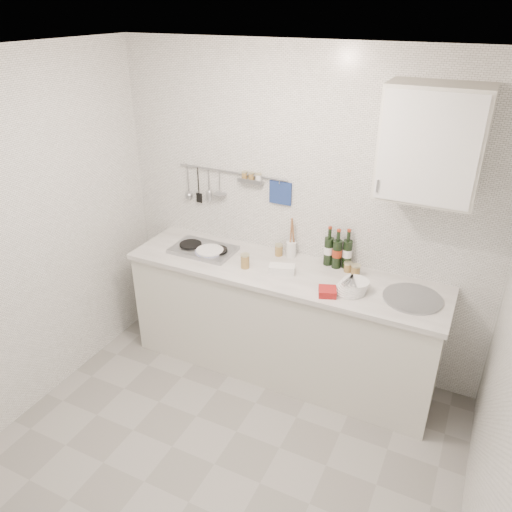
% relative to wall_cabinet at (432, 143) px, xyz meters
% --- Properties ---
extents(floor, '(3.00, 3.00, 0.00)m').
position_rel_wall_cabinet_xyz_m(floor, '(-0.90, -1.22, -1.95)').
color(floor, slate).
rests_on(floor, ground).
extents(ceiling, '(3.00, 3.00, 0.00)m').
position_rel_wall_cabinet_xyz_m(ceiling, '(-0.90, -1.22, 0.55)').
color(ceiling, silver).
rests_on(ceiling, back_wall).
extents(back_wall, '(3.00, 0.02, 2.50)m').
position_rel_wall_cabinet_xyz_m(back_wall, '(-0.90, 0.18, -0.70)').
color(back_wall, silver).
rests_on(back_wall, floor).
extents(wall_left, '(0.02, 2.80, 2.50)m').
position_rel_wall_cabinet_xyz_m(wall_left, '(-2.40, -1.22, -0.70)').
color(wall_left, silver).
rests_on(wall_left, floor).
extents(wall_right, '(0.02, 2.80, 2.50)m').
position_rel_wall_cabinet_xyz_m(wall_right, '(0.60, -1.22, -0.70)').
color(wall_right, silver).
rests_on(wall_right, floor).
extents(counter, '(2.44, 0.64, 0.96)m').
position_rel_wall_cabinet_xyz_m(counter, '(-0.89, -0.12, -1.52)').
color(counter, beige).
rests_on(counter, floor).
extents(wall_rail, '(0.98, 0.09, 0.34)m').
position_rel_wall_cabinet_xyz_m(wall_rail, '(-1.50, 0.15, -0.52)').
color(wall_rail, '#93969B').
rests_on(wall_rail, back_wall).
extents(wall_cabinet, '(0.60, 0.38, 0.70)m').
position_rel_wall_cabinet_xyz_m(wall_cabinet, '(0.00, 0.00, 0.00)').
color(wall_cabinet, beige).
rests_on(wall_cabinet, back_wall).
extents(plate_stack_hob, '(0.24, 0.24, 0.05)m').
position_rel_wall_cabinet_xyz_m(plate_stack_hob, '(-1.53, -0.16, -1.01)').
color(plate_stack_hob, '#4B54AA').
rests_on(plate_stack_hob, counter).
extents(plate_stack_sink, '(0.24, 0.23, 0.09)m').
position_rel_wall_cabinet_xyz_m(plate_stack_sink, '(-0.35, -0.20, -0.99)').
color(plate_stack_sink, white).
rests_on(plate_stack_sink, counter).
extents(wine_bottles, '(0.21, 0.11, 0.31)m').
position_rel_wall_cabinet_xyz_m(wine_bottles, '(-0.56, 0.11, -0.87)').
color(wine_bottles, black).
rests_on(wine_bottles, counter).
extents(butter_dish, '(0.21, 0.15, 0.06)m').
position_rel_wall_cabinet_xyz_m(butter_dish, '(-0.89, -0.16, -1.00)').
color(butter_dish, white).
rests_on(butter_dish, counter).
extents(strawberry_punnet, '(0.15, 0.15, 0.05)m').
position_rel_wall_cabinet_xyz_m(strawberry_punnet, '(-0.49, -0.32, -1.00)').
color(strawberry_punnet, '#B22013').
rests_on(strawberry_punnet, counter).
extents(utensil_crock, '(0.08, 0.08, 0.33)m').
position_rel_wall_cabinet_xyz_m(utensil_crock, '(-0.93, 0.11, -0.95)').
color(utensil_crock, white).
rests_on(utensil_crock, counter).
extents(jar_a, '(0.07, 0.07, 0.09)m').
position_rel_wall_cabinet_xyz_m(jar_a, '(-1.03, 0.08, -0.98)').
color(jar_a, olive).
rests_on(jar_a, counter).
extents(jar_b, '(0.07, 0.07, 0.07)m').
position_rel_wall_cabinet_xyz_m(jar_b, '(-0.46, 0.07, -0.99)').
color(jar_b, olive).
rests_on(jar_b, counter).
extents(jar_c, '(0.07, 0.07, 0.10)m').
position_rel_wall_cabinet_xyz_m(jar_c, '(-0.39, 0.01, -0.98)').
color(jar_c, olive).
rests_on(jar_c, counter).
extents(jar_d, '(0.07, 0.07, 0.11)m').
position_rel_wall_cabinet_xyz_m(jar_d, '(-1.17, -0.22, -0.97)').
color(jar_d, olive).
rests_on(jar_d, counter).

